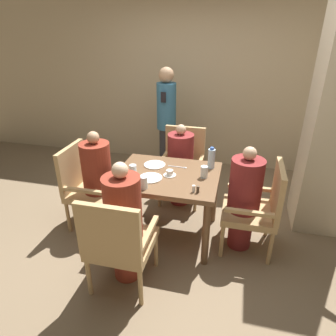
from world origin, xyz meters
The scene contains 22 objects.
ground_plane centered at (0.00, 0.00, 0.00)m, with size 16.00×16.00×0.00m, color #7A664C.
wall_back centered at (0.00, 2.07, 1.40)m, with size 8.00×0.06×2.80m.
dining_table centered at (0.00, 0.00, 0.63)m, with size 1.06×0.85×0.75m.
chair_left_side centered at (-0.93, 0.00, 0.51)m, with size 0.53×0.52×0.95m.
diner_in_left_chair centered at (-0.79, 0.00, 0.59)m, with size 0.32×0.32×1.14m.
chair_far_side centered at (0.00, 0.83, 0.51)m, with size 0.52×0.53×0.95m.
diner_in_far_chair centered at (0.00, 0.69, 0.55)m, with size 0.32×0.32×1.06m.
chair_right_side centered at (0.93, 0.00, 0.51)m, with size 0.53×0.52×0.95m.
diner_in_right_chair centered at (0.79, 0.00, 0.58)m, with size 0.32×0.32×1.12m.
chair_near_corner centered at (-0.21, -0.83, 0.51)m, with size 0.52×0.53×0.95m.
diner_in_near_chair centered at (-0.21, -0.69, 0.60)m, with size 0.32×0.32×1.16m.
standing_host centered at (-0.36, 1.42, 0.87)m, with size 0.27×0.31×1.62m.
plate_main_left centered at (-0.14, -0.13, 0.75)m, with size 0.23×0.23×0.01m.
plate_main_right centered at (-0.18, 0.18, 0.75)m, with size 0.23×0.23×0.01m.
teacup_with_saucer centered at (0.03, -0.02, 0.77)m, with size 0.13×0.13×0.06m.
water_bottle centered at (0.42, 0.26, 0.86)m, with size 0.08×0.08×0.23m.
glass_tall_near centered at (-0.32, -0.12, 0.81)m, with size 0.07×0.07×0.12m.
glass_tall_mid centered at (-0.14, -0.34, 0.81)m, with size 0.07×0.07×0.12m.
glass_tall_far centered at (0.38, 0.02, 0.81)m, with size 0.07×0.07×0.12m.
salt_shaker centered at (0.32, -0.29, 0.78)m, with size 0.03×0.03×0.07m.
pepper_shaker centered at (0.36, -0.29, 0.78)m, with size 0.03×0.03×0.07m.
fork_beside_plate centered at (0.09, 0.19, 0.75)m, with size 0.21×0.03×0.00m.
Camera 1 is at (0.66, -2.65, 2.13)m, focal length 32.00 mm.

